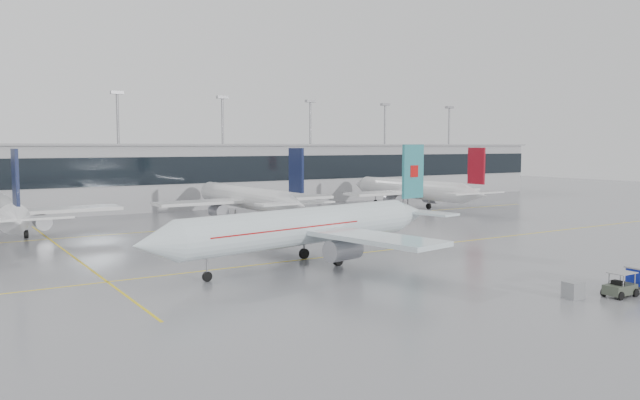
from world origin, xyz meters
TOP-DOWN VIEW (x-y plane):
  - ground at (0.00, 0.00)m, footprint 320.00×320.00m
  - taxi_line_main at (0.00, 0.00)m, footprint 120.00×0.25m
  - taxi_line_north at (0.00, 30.00)m, footprint 120.00×0.25m
  - taxi_line_cross at (-30.00, 15.00)m, footprint 0.25×60.00m
  - terminal at (0.00, 62.00)m, footprint 180.00×15.00m
  - terminal_glass at (0.00, 54.45)m, footprint 180.00×0.20m
  - terminal_roof at (0.00, 62.00)m, footprint 182.00×16.00m
  - light_masts at (0.00, 68.00)m, footprint 156.40×1.00m
  - air_canada_jet at (-10.18, -2.43)m, footprint 38.11×31.22m
  - parked_jet_b at (-35.00, 33.69)m, footprint 29.64×36.96m
  - parked_jet_c at (-0.00, 33.69)m, footprint 29.64×36.96m
  - parked_jet_d at (35.00, 33.69)m, footprint 29.64×36.96m
  - baggage_tug at (3.26, -27.56)m, footprint 4.02×1.69m
  - gse_unit at (-0.43, -25.94)m, footprint 1.43×1.34m

SIDE VIEW (x-z plane):
  - ground at x=0.00m, z-range 0.00..0.00m
  - taxi_line_main at x=0.00m, z-range 0.00..0.01m
  - taxi_line_north at x=0.00m, z-range 0.00..0.01m
  - taxi_line_cross at x=-30.00m, z-range 0.00..0.01m
  - gse_unit at x=-0.43m, z-range 0.00..1.34m
  - baggage_tug at x=3.26m, z-range -0.29..1.66m
  - parked_jet_b at x=-35.00m, z-range -2.15..9.57m
  - parked_jet_c at x=0.00m, z-range -2.15..9.57m
  - parked_jet_d at x=35.00m, z-range -2.15..9.57m
  - air_canada_jet at x=-10.18m, z-range -2.21..9.97m
  - terminal at x=0.00m, z-range 0.00..12.00m
  - terminal_glass at x=0.00m, z-range 5.00..10.00m
  - terminal_roof at x=0.00m, z-range 12.00..12.40m
  - light_masts at x=0.00m, z-range 2.04..24.64m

